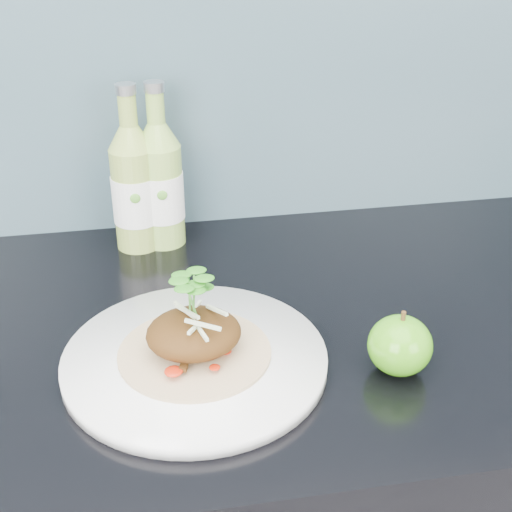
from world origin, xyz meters
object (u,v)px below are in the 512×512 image
at_px(green_apple, 400,345).
at_px(cider_bottle_left, 134,188).
at_px(dinner_plate, 195,360).
at_px(cider_bottle_right, 161,185).

xyz_separation_m(green_apple, cider_bottle_left, (-0.27, 0.35, 0.06)).
relative_size(dinner_plate, green_apple, 4.13).
bearing_deg(cider_bottle_left, dinner_plate, -98.65).
relative_size(cider_bottle_left, cider_bottle_right, 1.00).
distance_m(green_apple, cider_bottle_right, 0.43).
bearing_deg(cider_bottle_left, cider_bottle_right, -11.23).
bearing_deg(cider_bottle_left, green_apple, -70.70).
relative_size(dinner_plate, cider_bottle_left, 1.54).
height_order(cider_bottle_left, cider_bottle_right, same).
xyz_separation_m(dinner_plate, green_apple, (0.22, -0.05, 0.03)).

